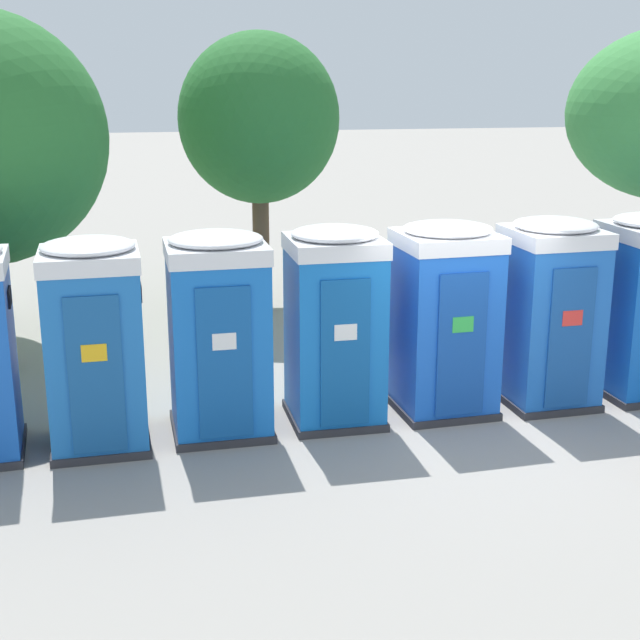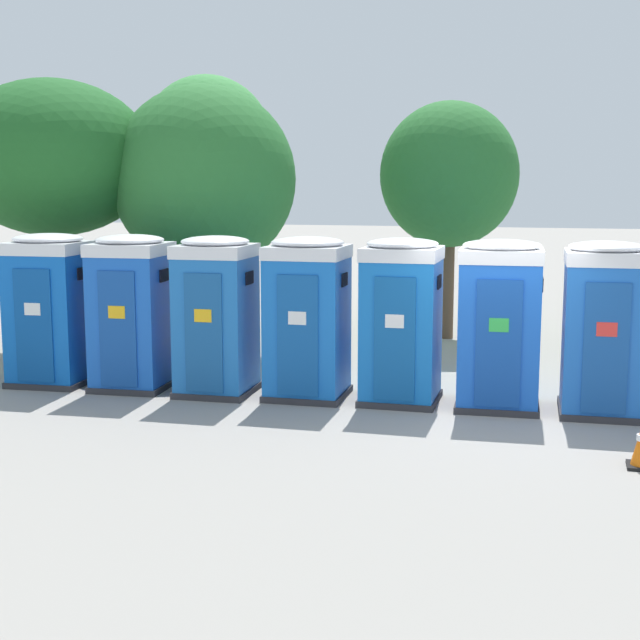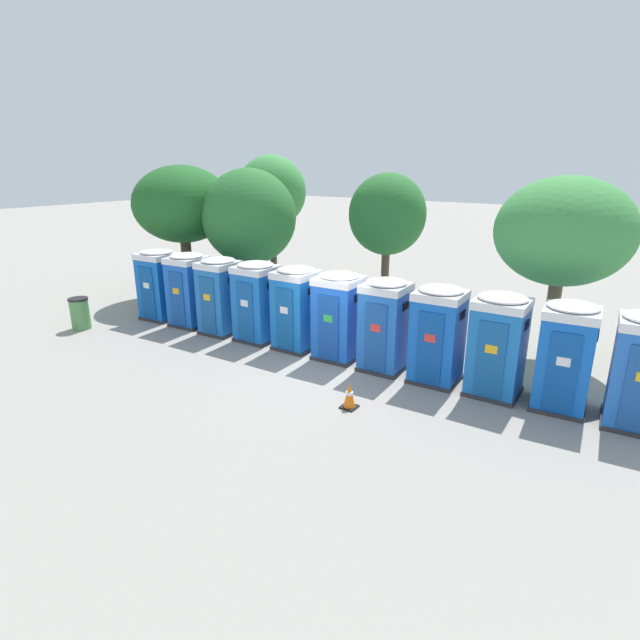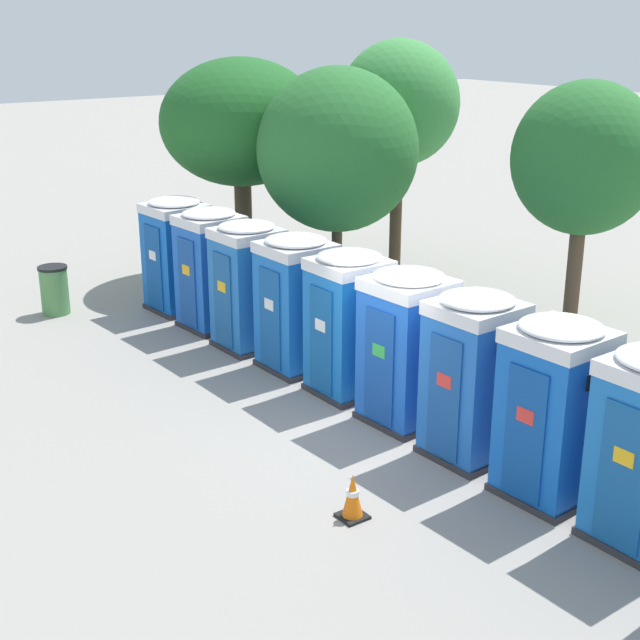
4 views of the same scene
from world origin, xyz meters
The scene contains 18 objects.
ground_plane centered at (0.00, 0.00, 0.00)m, with size 120.00×120.00×0.00m, color gray.
portapotty_0 centered at (-7.40, 0.16, 1.28)m, with size 1.32×1.28×2.54m.
portapotty_1 centered at (-5.93, 0.21, 1.28)m, with size 1.26×1.28×2.54m.
portapotty_2 centered at (-4.45, 0.22, 1.28)m, with size 1.20×1.24×2.54m.
portapotty_3 centered at (-2.97, 0.37, 1.28)m, with size 1.25×1.23×2.54m.
portapotty_4 centered at (-1.50, 0.46, 1.28)m, with size 1.18×1.21×2.54m.
portapotty_5 centered at (-0.02, 0.51, 1.28)m, with size 1.30×1.26×2.54m.
portapotty_6 centered at (1.46, 0.52, 1.28)m, with size 1.22×1.25×2.54m.
portapotty_7 centered at (2.94, 0.57, 1.28)m, with size 1.27×1.25×2.54m.
portapotty_8 centered at (4.41, 0.65, 1.28)m, with size 1.26×1.22×2.54m.
portapotty_9 centered at (5.89, 0.76, 1.28)m, with size 1.26×1.29×2.54m.
street_tree_0 centered at (-6.03, 3.56, 3.44)m, with size 3.61×3.61×5.27m.
street_tree_1 centered at (-7.03, 6.16, 4.22)m, with size 2.97×2.97×5.78m.
street_tree_2 centered at (5.05, 3.69, 3.67)m, with size 3.58×3.58×5.15m.
street_tree_3 centered at (-8.86, 2.76, 3.83)m, with size 3.91×3.91×5.38m.
street_tree_4 centered at (-1.61, 6.50, 3.53)m, with size 2.97×2.97×5.11m.
trash_can centered at (-8.71, -2.21, 0.54)m, with size 0.64×0.64×1.08m.
traffic_cone centered at (1.88, -2.00, 0.31)m, with size 0.36×0.36×0.64m.
Camera 3 is at (7.20, -11.03, 5.46)m, focal length 28.00 mm.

